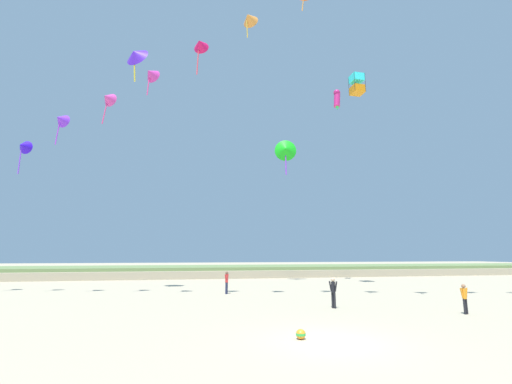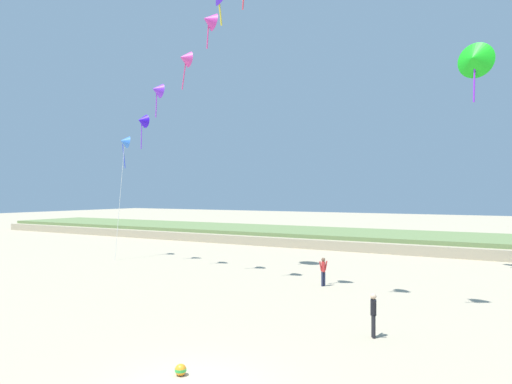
{
  "view_description": "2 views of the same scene",
  "coord_description": "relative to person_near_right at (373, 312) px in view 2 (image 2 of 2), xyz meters",
  "views": [
    {
      "loc": [
        -5.02,
        -12.15,
        3.07
      ],
      "look_at": [
        -0.07,
        13.42,
        7.82
      ],
      "focal_mm": 24.0,
      "sensor_mm": 36.0,
      "label": 1
    },
    {
      "loc": [
        8.15,
        -10.56,
        5.65
      ],
      "look_at": [
        -2.61,
        8.36,
        5.72
      ],
      "focal_mm": 32.0,
      "sensor_mm": 36.0,
      "label": 2
    }
  ],
  "objects": [
    {
      "name": "dune_ridge",
      "position": [
        -3.33,
        31.8,
        -0.32
      ],
      "size": [
        120.0,
        13.74,
        1.38
      ],
      "color": "tan",
      "rests_on": "ground"
    },
    {
      "name": "person_near_right",
      "position": [
        0.0,
        0.0,
        0.0
      ],
      "size": [
        0.36,
        0.57,
        1.73
      ],
      "color": "black",
      "rests_on": "ground"
    },
    {
      "name": "person_mid_center",
      "position": [
        -5.34,
        8.38,
        0.0
      ],
      "size": [
        0.4,
        0.56,
        1.74
      ],
      "color": "#282D4C",
      "rests_on": "ground"
    },
    {
      "name": "large_kite_low_lead",
      "position": [
        2.36,
        17.65,
        14.12
      ],
      "size": [
        2.67,
        1.41,
        4.34
      ],
      "color": "#1ACA1E"
    },
    {
      "name": "beach_ball",
      "position": [
        -4.2,
        -6.66,
        -0.82
      ],
      "size": [
        0.36,
        0.36,
        0.36
      ],
      "color": "orange",
      "rests_on": "ground"
    }
  ]
}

